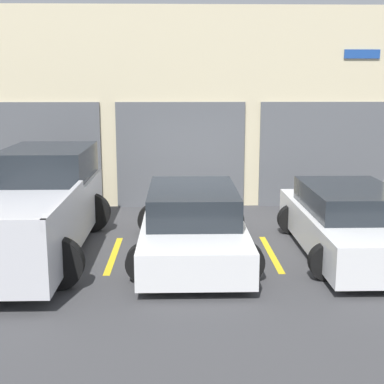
% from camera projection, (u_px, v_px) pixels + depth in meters
% --- Properties ---
extents(ground_plane, '(28.00, 28.00, 0.00)m').
position_uv_depth(ground_plane, '(191.00, 239.00, 11.10)').
color(ground_plane, '#3D3D3F').
extents(shophouse_building, '(15.81, 0.68, 5.06)m').
position_uv_depth(shophouse_building, '(188.00, 110.00, 13.81)').
color(shophouse_building, beige).
rests_on(shophouse_building, ground).
extents(pickup_truck, '(2.47, 5.33, 1.86)m').
position_uv_depth(pickup_truck, '(35.00, 207.00, 10.11)').
color(pickup_truck, silver).
rests_on(pickup_truck, ground).
extents(sedan_white, '(2.26, 4.45, 1.26)m').
position_uv_depth(sedan_white, '(193.00, 223.00, 10.00)').
color(sedan_white, white).
rests_on(sedan_white, ground).
extents(sedan_side, '(2.23, 4.43, 1.26)m').
position_uv_depth(sedan_side, '(350.00, 222.00, 10.07)').
color(sedan_side, white).
rests_on(sedan_side, ground).
extents(parking_stripe_left, '(0.12, 2.20, 0.01)m').
position_uv_depth(parking_stripe_left, '(114.00, 255.00, 10.05)').
color(parking_stripe_left, gold).
rests_on(parking_stripe_left, ground).
extents(parking_stripe_centre, '(0.12, 2.20, 0.01)m').
position_uv_depth(parking_stripe_centre, '(271.00, 253.00, 10.12)').
color(parking_stripe_centre, gold).
rests_on(parking_stripe_centre, ground).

